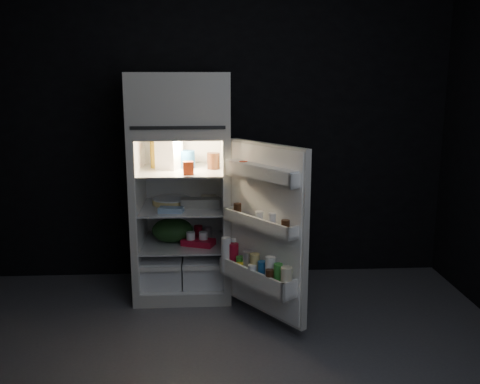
{
  "coord_description": "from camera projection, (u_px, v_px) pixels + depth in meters",
  "views": [
    {
      "loc": [
        -0.06,
        -2.91,
        1.76
      ],
      "look_at": [
        0.16,
        1.0,
        0.9
      ],
      "focal_mm": 40.0,
      "sensor_mm": 36.0,
      "label": 1
    }
  ],
  "objects": [
    {
      "name": "floor",
      "position": [
        223.0,
        373.0,
        3.22
      ],
      "size": [
        4.0,
        3.4,
        0.0
      ],
      "primitive_type": "cube",
      "color": "#55555A",
      "rests_on": "ground"
    },
    {
      "name": "wall_front",
      "position": [
        238.0,
        251.0,
        1.28
      ],
      "size": [
        4.0,
        0.0,
        2.7
      ],
      "primitive_type": "cube",
      "color": "black",
      "rests_on": "ground"
    },
    {
      "name": "mayo_jar",
      "position": [
        188.0,
        159.0,
        4.3
      ],
      "size": [
        0.15,
        0.15,
        0.14
      ],
      "primitive_type": "cylinder",
      "rotation": [
        0.0,
        0.0,
        -0.36
      ],
      "color": "#1B5494",
      "rests_on": "refrigerator"
    },
    {
      "name": "yogurt_tray",
      "position": [
        198.0,
        242.0,
        4.27
      ],
      "size": [
        0.29,
        0.22,
        0.05
      ],
      "primitive_type": "cube",
      "rotation": [
        0.0,
        0.0,
        -0.37
      ],
      "color": "#AB0E27",
      "rests_on": "refrigerator"
    },
    {
      "name": "milk_jug",
      "position": [
        169.0,
        154.0,
        4.24
      ],
      "size": [
        0.22,
        0.22,
        0.24
      ],
      "primitive_type": "cube",
      "rotation": [
        0.0,
        0.0,
        -0.41
      ],
      "color": "white",
      "rests_on": "refrigerator"
    },
    {
      "name": "small_can_red",
      "position": [
        198.0,
        231.0,
        4.51
      ],
      "size": [
        0.08,
        0.08,
        0.09
      ],
      "primitive_type": "cylinder",
      "rotation": [
        0.0,
        0.0,
        -0.18
      ],
      "color": "#AB0E27",
      "rests_on": "refrigerator"
    },
    {
      "name": "refrigerator",
      "position": [
        182.0,
        177.0,
        4.29
      ],
      "size": [
        0.76,
        0.71,
        1.78
      ],
      "color": "silver",
      "rests_on": "ground"
    },
    {
      "name": "wall_back",
      "position": [
        217.0,
        124.0,
        4.59
      ],
      "size": [
        4.0,
        0.0,
        2.7
      ],
      "primitive_type": "cube",
      "color": "black",
      "rests_on": "ground"
    },
    {
      "name": "fridge_door",
      "position": [
        263.0,
        235.0,
        3.72
      ],
      "size": [
        0.58,
        0.7,
        1.22
      ],
      "color": "silver",
      "rests_on": "ground"
    },
    {
      "name": "pie",
      "position": [
        172.0,
        201.0,
        4.38
      ],
      "size": [
        0.38,
        0.38,
        0.04
      ],
      "primitive_type": "cylinder",
      "rotation": [
        0.0,
        0.0,
        0.22
      ],
      "color": "tan",
      "rests_on": "refrigerator"
    },
    {
      "name": "amber_bottle",
      "position": [
        156.0,
        154.0,
        4.3
      ],
      "size": [
        0.09,
        0.09,
        0.22
      ],
      "primitive_type": "cylinder",
      "rotation": [
        0.0,
        0.0,
        0.02
      ],
      "color": "gold",
      "rests_on": "refrigerator"
    },
    {
      "name": "flat_package",
      "position": [
        171.0,
        210.0,
        4.1
      ],
      "size": [
        0.2,
        0.12,
        0.04
      ],
      "primitive_type": "cube",
      "rotation": [
        0.0,
        0.0,
        -0.17
      ],
      "color": "#82A6C9",
      "rests_on": "refrigerator"
    },
    {
      "name": "wrapped_pkg",
      "position": [
        209.0,
        199.0,
        4.45
      ],
      "size": [
        0.12,
        0.1,
        0.05
      ],
      "primitive_type": "cube",
      "rotation": [
        0.0,
        0.0,
        -0.0
      ],
      "color": "beige",
      "rests_on": "refrigerator"
    },
    {
      "name": "egg_carton",
      "position": [
        200.0,
        203.0,
        4.27
      ],
      "size": [
        0.31,
        0.13,
        0.07
      ],
      "primitive_type": "cube",
      "rotation": [
        0.0,
        0.0,
        0.03
      ],
      "color": "gray",
      "rests_on": "refrigerator"
    },
    {
      "name": "small_carton",
      "position": [
        188.0,
        168.0,
        4.01
      ],
      "size": [
        0.09,
        0.07,
        0.1
      ],
      "primitive_type": "cube",
      "rotation": [
        0.0,
        0.0,
        0.12
      ],
      "color": "red",
      "rests_on": "refrigerator"
    },
    {
      "name": "small_can_silver",
      "position": [
        207.0,
        232.0,
        4.47
      ],
      "size": [
        0.1,
        0.1,
        0.09
      ],
      "primitive_type": "cylinder",
      "rotation": [
        0.0,
        0.0,
        0.41
      ],
      "color": "silver",
      "rests_on": "refrigerator"
    },
    {
      "name": "produce_bag",
      "position": [
        172.0,
        230.0,
        4.35
      ],
      "size": [
        0.4,
        0.36,
        0.2
      ],
      "primitive_type": "ellipsoid",
      "rotation": [
        0.0,
        0.0,
        -0.28
      ],
      "color": "#193815",
      "rests_on": "refrigerator"
    },
    {
      "name": "jam_jar",
      "position": [
        213.0,
        161.0,
        4.25
      ],
      "size": [
        0.1,
        0.1,
        0.13
      ],
      "primitive_type": "cylinder",
      "rotation": [
        0.0,
        0.0,
        -0.02
      ],
      "color": "#331B0E",
      "rests_on": "refrigerator"
    }
  ]
}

